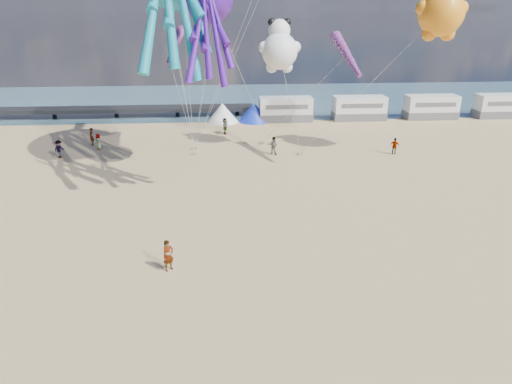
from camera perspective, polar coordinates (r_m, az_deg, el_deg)
name	(u,v)px	position (r m, az deg, el deg)	size (l,w,h in m)	color
ground	(273,323)	(21.75, 2.09, -16.01)	(120.00, 120.00, 0.00)	tan
water	(235,100)	(73.27, -2.68, 11.47)	(120.00, 120.00, 0.00)	#3A5C6F
pier	(22,111)	(67.45, -27.21, 9.02)	(60.00, 3.00, 0.50)	black
motorhome_0	(286,109)	(58.79, 3.71, 10.29)	(6.60, 2.50, 3.00)	silver
motorhome_1	(359,108)	(60.83, 12.76, 10.20)	(6.60, 2.50, 3.00)	silver
motorhome_2	(431,107)	(64.21, 21.02, 9.90)	(6.60, 2.50, 3.00)	silver
motorhome_3	(501,106)	(68.76, 28.31, 9.46)	(6.60, 2.50, 3.00)	silver
tent_white	(222,113)	(58.30, -4.23, 9.88)	(4.00, 4.00, 2.40)	white
tent_blue	(254,112)	(58.44, -0.24, 9.96)	(4.00, 4.00, 2.40)	#1933CC
standing_person	(168,255)	(25.47, -10.91, -7.80)	(0.66, 0.43, 1.81)	tan
beachgoer_0	(99,142)	(49.25, -19.08, 5.98)	(0.59, 0.39, 1.61)	#7F6659
beachgoer_1	(274,146)	(44.93, 2.20, 5.83)	(0.86, 0.56, 1.77)	#7F6659
beachgoer_2	(59,149)	(47.72, -23.39, 4.95)	(0.84, 0.65, 1.72)	#7F6659
beachgoer_3	(395,146)	(46.91, 16.95, 5.50)	(1.07, 0.61, 1.65)	#7F6659
beachgoer_4	(225,126)	(52.59, -3.88, 8.24)	(1.08, 0.45, 1.84)	#7F6659
beachgoer_5	(92,137)	(50.93, -19.87, 6.52)	(1.71, 0.54, 1.84)	#7F6659
sandbag_a	(195,154)	(45.16, -7.66, 4.70)	(0.50, 0.35, 0.22)	gray
sandbag_b	(270,144)	(48.38, 1.79, 6.06)	(0.50, 0.35, 0.22)	gray
sandbag_c	(300,154)	(45.10, 5.54, 4.77)	(0.50, 0.35, 0.22)	gray
sandbag_d	(262,143)	(48.65, 0.75, 6.16)	(0.50, 0.35, 0.22)	gray
sandbag_e	(195,148)	(47.12, -7.67, 5.44)	(0.50, 0.35, 0.22)	gray
kite_panda	(280,51)	(44.89, 2.97, 17.17)	(4.12, 3.88, 5.81)	white
kite_teddy_orange	(441,13)	(44.84, 22.14, 20.00)	(4.71, 4.44, 6.66)	orange
windsock_mid	(347,55)	(40.52, 11.31, 16.47)	(1.00, 6.37, 6.37)	red
windsock_right	(175,46)	(44.85, -10.12, 17.53)	(0.90, 5.71, 5.71)	red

